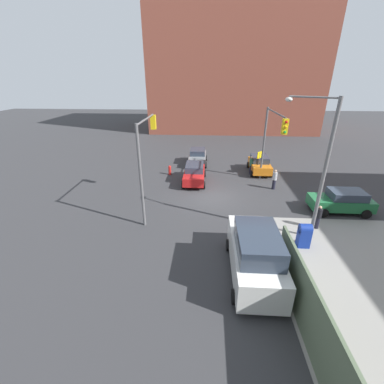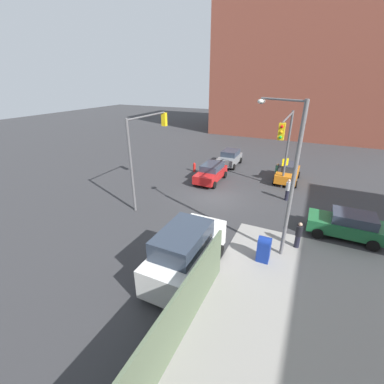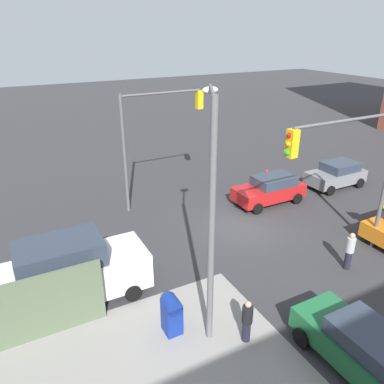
{
  "view_description": "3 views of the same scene",
  "coord_description": "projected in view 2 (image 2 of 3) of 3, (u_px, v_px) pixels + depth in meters",
  "views": [
    {
      "loc": [
        18.68,
        -0.53,
        8.82
      ],
      "look_at": [
        1.28,
        -1.62,
        0.99
      ],
      "focal_mm": 24.0,
      "sensor_mm": 36.0,
      "label": 1
    },
    {
      "loc": [
        17.65,
        6.34,
        8.8
      ],
      "look_at": [
        1.84,
        -1.2,
        1.01
      ],
      "focal_mm": 24.0,
      "sensor_mm": 36.0,
      "label": 2
    },
    {
      "loc": [
        10.17,
        14.0,
        9.56
      ],
      "look_at": [
        1.57,
        -2.35,
        1.39
      ],
      "focal_mm": 35.0,
      "sensor_mm": 36.0,
      "label": 3
    }
  ],
  "objects": [
    {
      "name": "warning_sign_two_way",
      "position": [
        285.0,
        167.0,
        22.68
      ],
      "size": [
        0.48,
        0.48,
        2.4
      ],
      "color": "#4C4C4C",
      "rests_on": "ground"
    },
    {
      "name": "van_white_delivery",
      "position": [
        186.0,
        251.0,
        12.17
      ],
      "size": [
        5.4,
        2.32,
        2.62
      ],
      "color": "white",
      "rests_on": "ground"
    },
    {
      "name": "building_brick_west",
      "position": [
        309.0,
        63.0,
        41.14
      ],
      "size": [
        16.0,
        28.0,
        22.03
      ],
      "color": "brown",
      "rests_on": "ground"
    },
    {
      "name": "sedan_red",
      "position": [
        211.0,
        172.0,
        23.62
      ],
      "size": [
        4.22,
        2.02,
        1.62
      ],
      "color": "#B21919",
      "rests_on": "ground"
    },
    {
      "name": "traffic_signal_se_corner",
      "position": [
        145.0,
        142.0,
        18.34
      ],
      "size": [
        4.88,
        0.36,
        6.5
      ],
      "color": "#59595B",
      "rests_on": "ground"
    },
    {
      "name": "ground_plane",
      "position": [
        215.0,
        198.0,
        20.63
      ],
      "size": [
        120.0,
        120.0,
        0.0
      ],
      "primitive_type": "plane",
      "color": "#333335"
    },
    {
      "name": "sidewalk_corner",
      "position": [
        354.0,
        333.0,
        9.66
      ],
      "size": [
        12.0,
        12.0,
        0.01
      ],
      "primitive_type": "cube",
      "color": "gray",
      "rests_on": "ground"
    },
    {
      "name": "pedestrian_crossing",
      "position": [
        277.0,
        172.0,
        23.54
      ],
      "size": [
        0.36,
        0.36,
        1.77
      ],
      "rotation": [
        0.0,
        0.0,
        0.66
      ],
      "color": "#2D664C",
      "rests_on": "ground"
    },
    {
      "name": "hatchback_orange",
      "position": [
        288.0,
        172.0,
        23.65
      ],
      "size": [
        3.91,
        2.02,
        1.62
      ],
      "color": "orange",
      "rests_on": "ground"
    },
    {
      "name": "pedestrian_waiting",
      "position": [
        298.0,
        235.0,
        14.27
      ],
      "size": [
        0.36,
        0.36,
        1.59
      ],
      "rotation": [
        0.0,
        0.0,
        0.18
      ],
      "color": "black",
      "rests_on": "ground"
    },
    {
      "name": "pedestrian_walking_north",
      "position": [
        288.0,
        189.0,
        19.86
      ],
      "size": [
        0.36,
        0.36,
        1.74
      ],
      "rotation": [
        0.0,
        0.0,
        1.89
      ],
      "color": "#B2B2B7",
      "rests_on": "ground"
    },
    {
      "name": "traffic_signal_nw_corner",
      "position": [
        286.0,
        140.0,
        18.74
      ],
      "size": [
        6.09,
        0.36,
        6.5
      ],
      "color": "#59595B",
      "rests_on": "ground"
    },
    {
      "name": "street_lamp_corner",
      "position": [
        288.0,
        171.0,
        12.42
      ],
      "size": [
        1.49,
        2.41,
        8.0
      ],
      "color": "slate",
      "rests_on": "ground"
    },
    {
      "name": "fire_hydrant",
      "position": [
        194.0,
        167.0,
        26.21
      ],
      "size": [
        0.26,
        0.26,
        0.94
      ],
      "color": "red",
      "rests_on": "ground"
    },
    {
      "name": "hatchback_gray",
      "position": [
        230.0,
        158.0,
        28.01
      ],
      "size": [
        3.85,
        2.02,
        1.62
      ],
      "color": "slate",
      "rests_on": "ground"
    },
    {
      "name": "mailbox_blue",
      "position": [
        264.0,
        248.0,
        13.24
      ],
      "size": [
        0.56,
        0.64,
        1.43
      ],
      "color": "navy",
      "rests_on": "ground"
    },
    {
      "name": "sedan_green",
      "position": [
        347.0,
        224.0,
        15.24
      ],
      "size": [
        2.02,
        4.12,
        1.62
      ],
      "color": "#1E6638",
      "rests_on": "ground"
    }
  ]
}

